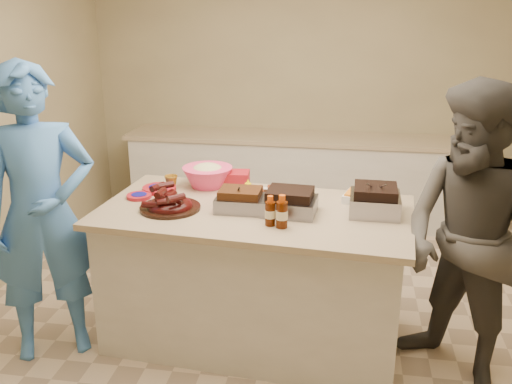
% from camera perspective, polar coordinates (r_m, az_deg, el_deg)
% --- Properties ---
extents(room, '(4.50, 5.00, 2.70)m').
position_cam_1_polar(room, '(4.21, 1.38, -13.40)').
color(room, tan).
rests_on(room, ground).
extents(back_counter, '(3.60, 0.64, 0.90)m').
position_cam_1_polar(back_counter, '(6.02, 4.33, 1.45)').
color(back_counter, beige).
rests_on(back_counter, ground).
extents(island, '(2.08, 1.22, 0.95)m').
position_cam_1_polar(island, '(4.12, -0.12, -14.16)').
color(island, beige).
rests_on(island, ground).
extents(rib_platter, '(0.46, 0.46, 0.16)m').
position_cam_1_polar(rib_platter, '(3.73, -8.57, -1.71)').
color(rib_platter, '#3E0A0A').
rests_on(rib_platter, island).
extents(pulled_pork_tray, '(0.31, 0.23, 0.09)m').
position_cam_1_polar(pulled_pork_tray, '(3.67, -1.57, -1.82)').
color(pulled_pork_tray, '#47230F').
rests_on(pulled_pork_tray, island).
extents(brisket_tray, '(0.35, 0.30, 0.10)m').
position_cam_1_polar(brisket_tray, '(3.63, 3.39, -2.12)').
color(brisket_tray, black).
rests_on(brisket_tray, island).
extents(roasting_pan, '(0.32, 0.32, 0.12)m').
position_cam_1_polar(roasting_pan, '(3.69, 11.72, -2.10)').
color(roasting_pan, gray).
rests_on(roasting_pan, island).
extents(coleslaw_bowl, '(0.39, 0.39, 0.25)m').
position_cam_1_polar(coleslaw_bowl, '(4.15, -4.83, 0.57)').
color(coleslaw_bowl, '#FF3E77').
rests_on(coleslaw_bowl, island).
extents(sausage_plate, '(0.40, 0.40, 0.06)m').
position_cam_1_polar(sausage_plate, '(3.91, 0.57, -0.49)').
color(sausage_plate, silver).
rests_on(sausage_plate, island).
extents(mac_cheese_dish, '(0.31, 0.26, 0.07)m').
position_cam_1_polar(mac_cheese_dish, '(3.88, 10.79, -1.00)').
color(mac_cheese_dish, orange).
rests_on(mac_cheese_dish, island).
extents(bbq_bottle_a, '(0.07, 0.07, 0.20)m').
position_cam_1_polar(bbq_bottle_a, '(3.40, 2.58, -3.55)').
color(bbq_bottle_a, '#3E1402').
rests_on(bbq_bottle_a, island).
extents(bbq_bottle_b, '(0.07, 0.07, 0.19)m').
position_cam_1_polar(bbq_bottle_b, '(3.43, 1.42, -3.33)').
color(bbq_bottle_b, '#3E1402').
rests_on(bbq_bottle_b, island).
extents(mustard_bottle, '(0.05, 0.05, 0.12)m').
position_cam_1_polar(mustard_bottle, '(3.94, -0.79, -0.37)').
color(mustard_bottle, '#FCDF00').
rests_on(mustard_bottle, island).
extents(sauce_bowl, '(0.12, 0.05, 0.12)m').
position_cam_1_polar(sauce_bowl, '(3.91, 0.90, -0.50)').
color(sauce_bowl, silver).
rests_on(sauce_bowl, island).
extents(plate_stack_large, '(0.26, 0.26, 0.03)m').
position_cam_1_polar(plate_stack_large, '(4.10, -9.64, 0.13)').
color(plate_stack_large, maroon).
rests_on(plate_stack_large, island).
extents(plate_stack_small, '(0.18, 0.18, 0.02)m').
position_cam_1_polar(plate_stack_small, '(3.98, -11.60, -0.57)').
color(plate_stack_small, maroon).
rests_on(plate_stack_small, island).
extents(plastic_cup, '(0.10, 0.10, 0.09)m').
position_cam_1_polar(plastic_cup, '(4.16, -8.44, 0.48)').
color(plastic_cup, '#936619').
rests_on(plastic_cup, island).
extents(basket_stack, '(0.23, 0.18, 0.11)m').
position_cam_1_polar(basket_stack, '(4.14, -2.21, 0.60)').
color(basket_stack, maroon).
rests_on(basket_stack, island).
extents(guest_blue, '(1.54, 2.01, 0.46)m').
position_cam_1_polar(guest_blue, '(4.23, -19.17, -14.38)').
color(guest_blue, '#427DCC').
rests_on(guest_blue, ground).
extents(guest_gray, '(1.96, 1.91, 0.70)m').
position_cam_1_polar(guest_gray, '(3.92, 19.14, -17.23)').
color(guest_gray, '#494641').
rests_on(guest_gray, ground).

